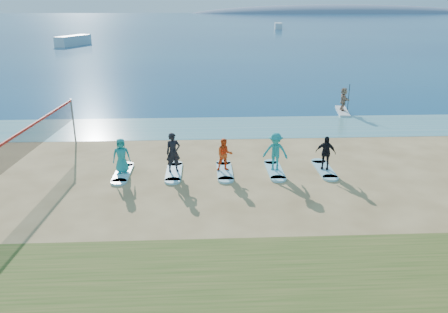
{
  "coord_description": "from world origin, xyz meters",
  "views": [
    {
      "loc": [
        -0.92,
        -15.65,
        7.37
      ],
      "look_at": [
        -0.04,
        2.0,
        1.1
      ],
      "focal_mm": 35.0,
      "sensor_mm": 36.0,
      "label": 1
    }
  ],
  "objects_px": {
    "paddleboarder": "(344,99)",
    "surfboard_2": "(225,171)",
    "paddleboard": "(342,111)",
    "volleyball_net": "(38,134)",
    "student_2": "(225,155)",
    "surfboard_3": "(275,170)",
    "surfboard_0": "(123,173)",
    "student_1": "(173,152)",
    "boat_offshore_a": "(74,45)",
    "boat_offshore_b": "(278,29)",
    "surfboard_1": "(174,172)",
    "student_4": "(326,153)",
    "student_0": "(121,156)",
    "student_3": "(275,151)",
    "surfboard_4": "(324,169)"
  },
  "relations": [
    {
      "from": "surfboard_2",
      "to": "surfboard_3",
      "type": "xyz_separation_m",
      "value": [
        2.31,
        0.0,
        0.0
      ]
    },
    {
      "from": "student_1",
      "to": "surfboard_2",
      "type": "bearing_deg",
      "value": -20.35
    },
    {
      "from": "student_1",
      "to": "student_0",
      "type": "bearing_deg",
      "value": 159.65
    },
    {
      "from": "surfboard_3",
      "to": "student_2",
      "type": "bearing_deg",
      "value": 180.0
    },
    {
      "from": "volleyball_net",
      "to": "boat_offshore_b",
      "type": "height_order",
      "value": "volleyball_net"
    },
    {
      "from": "boat_offshore_a",
      "to": "surfboard_3",
      "type": "height_order",
      "value": "boat_offshore_a"
    },
    {
      "from": "boat_offshore_a",
      "to": "boat_offshore_b",
      "type": "relative_size",
      "value": 1.45
    },
    {
      "from": "volleyball_net",
      "to": "student_1",
      "type": "bearing_deg",
      "value": -1.56
    },
    {
      "from": "paddleboard",
      "to": "student_2",
      "type": "xyz_separation_m",
      "value": [
        -8.96,
        -11.19,
        0.78
      ]
    },
    {
      "from": "paddleboard",
      "to": "boat_offshore_a",
      "type": "xyz_separation_m",
      "value": [
        -32.81,
        51.72,
        -0.06
      ]
    },
    {
      "from": "paddleboarder",
      "to": "boat_offshore_b",
      "type": "xyz_separation_m",
      "value": [
        12.19,
        99.84,
        -0.92
      ]
    },
    {
      "from": "paddleboard",
      "to": "paddleboarder",
      "type": "height_order",
      "value": "paddleboarder"
    },
    {
      "from": "paddleboard",
      "to": "surfboard_3",
      "type": "distance_m",
      "value": 13.01
    },
    {
      "from": "boat_offshore_a",
      "to": "surfboard_3",
      "type": "distance_m",
      "value": 68.13
    },
    {
      "from": "student_1",
      "to": "boat_offshore_a",
      "type": "bearing_deg",
      "value": 88.55
    },
    {
      "from": "paddleboard",
      "to": "boat_offshore_b",
      "type": "distance_m",
      "value": 100.58
    },
    {
      "from": "boat_offshore_a",
      "to": "surfboard_1",
      "type": "xyz_separation_m",
      "value": [
        21.55,
        -62.9,
        0.04
      ]
    },
    {
      "from": "student_2",
      "to": "student_4",
      "type": "xyz_separation_m",
      "value": [
        4.63,
        0.0,
        0.02
      ]
    },
    {
      "from": "student_0",
      "to": "boat_offshore_a",
      "type": "bearing_deg",
      "value": 96.6
    },
    {
      "from": "student_2",
      "to": "volleyball_net",
      "type": "bearing_deg",
      "value": 173.39
    },
    {
      "from": "boat_offshore_a",
      "to": "student_4",
      "type": "distance_m",
      "value": 69.06
    },
    {
      "from": "boat_offshore_b",
      "to": "student_3",
      "type": "relative_size",
      "value": 3.14
    },
    {
      "from": "surfboard_0",
      "to": "student_1",
      "type": "xyz_separation_m",
      "value": [
        2.31,
        0.0,
        0.95
      ]
    },
    {
      "from": "student_4",
      "to": "student_0",
      "type": "bearing_deg",
      "value": -160.2
    },
    {
      "from": "volleyball_net",
      "to": "paddleboard",
      "type": "height_order",
      "value": "volleyball_net"
    },
    {
      "from": "surfboard_2",
      "to": "surfboard_1",
      "type": "bearing_deg",
      "value": 180.0
    },
    {
      "from": "surfboard_2",
      "to": "surfboard_4",
      "type": "height_order",
      "value": "same"
    },
    {
      "from": "boat_offshore_b",
      "to": "student_0",
      "type": "height_order",
      "value": "student_0"
    },
    {
      "from": "student_4",
      "to": "paddleboard",
      "type": "bearing_deg",
      "value": 88.66
    },
    {
      "from": "paddleboard",
      "to": "surfboard_0",
      "type": "bearing_deg",
      "value": -130.37
    },
    {
      "from": "volleyball_net",
      "to": "student_1",
      "type": "xyz_separation_m",
      "value": [
        5.9,
        -0.16,
        -0.91
      ]
    },
    {
      "from": "paddleboard",
      "to": "surfboard_4",
      "type": "relative_size",
      "value": 1.36
    },
    {
      "from": "surfboard_0",
      "to": "surfboard_3",
      "type": "distance_m",
      "value": 6.94
    },
    {
      "from": "student_3",
      "to": "surfboard_4",
      "type": "height_order",
      "value": "student_3"
    },
    {
      "from": "surfboard_0",
      "to": "surfboard_2",
      "type": "xyz_separation_m",
      "value": [
        4.63,
        0.0,
        0.0
      ]
    },
    {
      "from": "student_3",
      "to": "student_4",
      "type": "distance_m",
      "value": 2.32
    },
    {
      "from": "boat_offshore_b",
      "to": "student_0",
      "type": "xyz_separation_m",
      "value": [
        -25.77,
        -111.02,
        0.88
      ]
    },
    {
      "from": "paddleboarder",
      "to": "surfboard_2",
      "type": "xyz_separation_m",
      "value": [
        -8.96,
        -11.19,
        -0.88
      ]
    },
    {
      "from": "paddleboard",
      "to": "student_0",
      "type": "height_order",
      "value": "student_0"
    },
    {
      "from": "boat_offshore_b",
      "to": "student_1",
      "type": "distance_m",
      "value": 113.48
    },
    {
      "from": "volleyball_net",
      "to": "paddleboard",
      "type": "xyz_separation_m",
      "value": [
        17.17,
        11.03,
        -1.84
      ]
    },
    {
      "from": "paddleboard",
      "to": "volleyball_net",
      "type": "bearing_deg",
      "value": -137.13
    },
    {
      "from": "boat_offshore_b",
      "to": "surfboard_0",
      "type": "bearing_deg",
      "value": -96.23
    },
    {
      "from": "surfboard_0",
      "to": "student_1",
      "type": "distance_m",
      "value": 2.5
    },
    {
      "from": "student_0",
      "to": "student_1",
      "type": "bearing_deg",
      "value": -10.4
    },
    {
      "from": "volleyball_net",
      "to": "boat_offshore_a",
      "type": "xyz_separation_m",
      "value": [
        -15.65,
        62.74,
        -1.9
      ]
    },
    {
      "from": "student_3",
      "to": "surfboard_1",
      "type": "bearing_deg",
      "value": -163.17
    },
    {
      "from": "volleyball_net",
      "to": "surfboard_2",
      "type": "xyz_separation_m",
      "value": [
        8.21,
        -0.16,
        -1.86
      ]
    },
    {
      "from": "surfboard_0",
      "to": "surfboard_4",
      "type": "bearing_deg",
      "value": 0.0
    },
    {
      "from": "surfboard_3",
      "to": "surfboard_4",
      "type": "distance_m",
      "value": 2.31
    }
  ]
}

